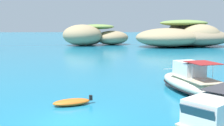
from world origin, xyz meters
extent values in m
plane|color=#197093|center=(0.00, 0.00, 0.00)|extent=(400.00, 400.00, 0.00)
ellipsoid|color=#84755B|center=(25.53, 56.61, 2.28)|extent=(16.76, 13.73, 4.56)
ellipsoid|color=#756651|center=(24.66, 62.09, 3.50)|extent=(13.34, 12.65, 7.00)
ellipsoid|color=#756651|center=(23.42, 62.19, 2.01)|extent=(19.97, 22.04, 4.02)
ellipsoid|color=#9E8966|center=(17.62, 54.86, 2.37)|extent=(16.73, 14.42, 4.74)
ellipsoid|color=#9E8966|center=(25.95, 54.85, 2.87)|extent=(11.42, 9.98, 5.74)
ellipsoid|color=#84755B|center=(23.13, 59.95, 1.36)|extent=(8.20, 7.86, 2.71)
ellipsoid|color=olive|center=(22.93, 59.87, 6.04)|extent=(12.67, 11.52, 1.68)
ellipsoid|color=#9E8966|center=(3.82, 63.58, 1.96)|extent=(13.00, 13.33, 3.91)
ellipsoid|color=#9E8966|center=(-4.34, 60.16, 2.83)|extent=(13.89, 13.64, 5.66)
ellipsoid|color=#9E8966|center=(-2.42, 62.27, 2.41)|extent=(9.02, 8.48, 4.83)
ellipsoid|color=olive|center=(-0.36, 63.21, 5.03)|extent=(9.39, 8.54, 1.40)
cube|color=#C6B793|center=(7.33, -3.49, 1.25)|extent=(4.64, 4.42, 0.06)
cube|color=silver|center=(6.59, -4.14, 1.84)|extent=(2.78, 2.73, 1.12)
cube|color=#2D4756|center=(5.73, -4.89, 1.95)|extent=(1.22, 1.34, 0.59)
cylinder|color=silver|center=(7.38, -2.33, 1.89)|extent=(0.03, 0.03, 1.28)
ellipsoid|color=beige|center=(9.00, 6.46, 0.73)|extent=(4.58, 8.90, 1.45)
ellipsoid|color=black|center=(9.00, 6.46, 0.40)|extent=(4.67, 9.08, 0.17)
cube|color=#C6B793|center=(9.15, 5.84, 1.34)|extent=(3.26, 5.08, 0.06)
cube|color=silver|center=(8.89, 6.87, 1.97)|extent=(2.32, 2.76, 1.19)
cube|color=#2D4756|center=(8.59, 8.05, 2.09)|extent=(1.68, 0.67, 0.63)
cylinder|color=silver|center=(8.18, 9.68, 1.52)|extent=(1.75, 0.48, 0.04)
cube|color=maroon|center=(9.36, 5.01, 2.71)|extent=(2.56, 2.97, 0.04)
cylinder|color=silver|center=(8.50, 4.79, 2.02)|extent=(0.03, 0.03, 1.37)
cylinder|color=silver|center=(10.23, 5.23, 2.02)|extent=(0.03, 0.03, 1.37)
ellipsoid|color=orange|center=(-0.38, 3.17, 0.22)|extent=(2.82, 1.94, 0.44)
cube|color=#9E998E|center=(-0.38, 3.17, 0.28)|extent=(1.92, 1.20, 0.06)
cube|color=black|center=(0.94, 3.65, 0.40)|extent=(0.26, 0.26, 0.36)
camera|label=1|loc=(2.03, -15.82, 5.54)|focal=44.97mm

